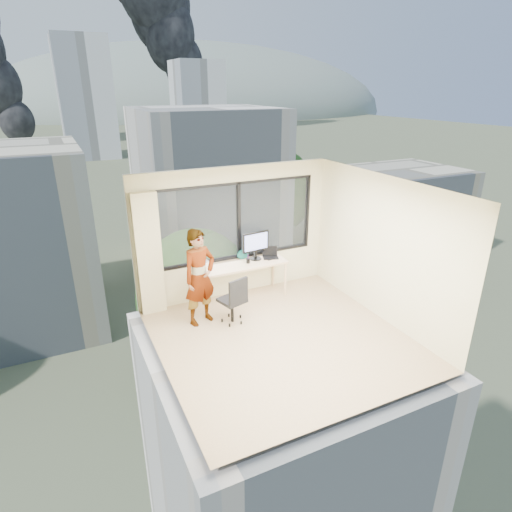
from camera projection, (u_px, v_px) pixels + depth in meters
floor at (281, 339)px, 7.22m from camera, size 4.00×4.00×0.01m
ceiling at (285, 187)px, 6.26m from camera, size 4.00×4.00×0.01m
wall_front at (365, 328)px, 5.06m from camera, size 4.00×0.01×2.60m
wall_left at (158, 293)px, 5.93m from camera, size 0.01×4.00×2.60m
wall_right at (382, 249)px, 7.54m from camera, size 0.01×4.00×2.60m
window_wall at (236, 221)px, 8.35m from camera, size 3.30×0.16×1.55m
curtain at (149, 255)px, 7.68m from camera, size 0.45×0.14×2.30m
desk at (242, 281)px, 8.47m from camera, size 1.80×0.60×0.75m
chair at (232, 299)px, 7.58m from camera, size 0.58×0.58×0.92m
person at (200, 277)px, 7.44m from camera, size 0.74×0.60×1.76m
monitor at (256, 246)px, 8.45m from camera, size 0.59×0.18×0.58m
game_console at (202, 264)px, 8.25m from camera, size 0.29×0.25×0.07m
laptop at (271, 253)px, 8.58m from camera, size 0.39×0.40×0.20m
cellphone at (270, 259)px, 8.52m from camera, size 0.12×0.07×0.01m
pen_cup at (248, 261)px, 8.35m from camera, size 0.09×0.09×0.09m
handbag at (243, 254)px, 8.53m from camera, size 0.26×0.14×0.20m
exterior_ground at (62, 159)px, 112.89m from camera, size 400.00×400.00×0.04m
near_bldg_b at (208, 185)px, 46.09m from camera, size 14.00×13.00×16.00m
near_bldg_c at (398, 215)px, 46.06m from camera, size 12.00×10.00×10.00m
far_tower_b at (86, 99)px, 110.55m from camera, size 13.00×13.00×30.00m
far_tower_c at (198, 102)px, 142.91m from camera, size 15.00×15.00×26.00m
hill_b at (193, 112)px, 320.56m from camera, size 300.00×220.00×96.00m
tree_b at (198, 311)px, 27.42m from camera, size 7.60×7.60×9.00m
tree_c at (280, 199)px, 52.89m from camera, size 8.40×8.40×10.00m
smoke_plume_b at (194, 21)px, 161.68m from camera, size 30.00×18.00×70.00m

